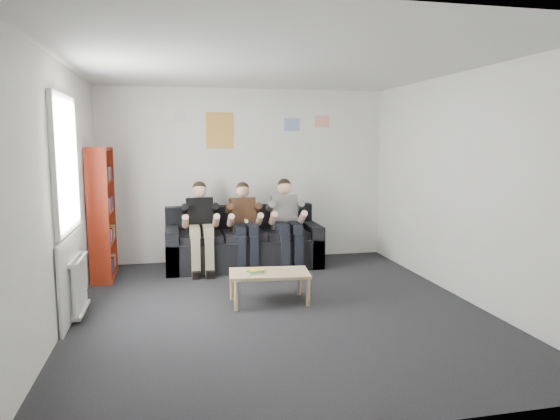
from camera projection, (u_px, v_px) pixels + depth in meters
name	position (u px, v px, depth m)	size (l,w,h in m)	color
room_shell	(279.00, 190.00, 5.48)	(5.00, 5.00, 5.00)	black
sofa	(243.00, 245.00, 7.59)	(2.30, 0.94, 0.89)	black
bookshelf	(102.00, 214.00, 6.81)	(0.27, 0.81, 1.80)	maroon
coffee_table	(269.00, 276.00, 5.82)	(0.93, 0.51, 0.37)	tan
game_cases	(255.00, 271.00, 5.76)	(0.20, 0.17, 0.04)	white
person_left	(201.00, 227.00, 7.22)	(0.38, 0.81, 1.30)	black
person_middle	(245.00, 226.00, 7.35)	(0.37, 0.79, 1.28)	#512D1B
person_right	(287.00, 223.00, 7.48)	(0.39, 0.84, 1.32)	beige
radiator	(79.00, 285.00, 5.36)	(0.10, 0.64, 0.60)	white
window	(68.00, 223.00, 5.25)	(0.05, 1.30, 2.36)	white
poster_large	(220.00, 130.00, 7.71)	(0.42, 0.01, 0.55)	#CBC747
poster_blue	(292.00, 124.00, 7.94)	(0.25, 0.01, 0.20)	#4178E0
poster_pink	(322.00, 122.00, 8.04)	(0.22, 0.01, 0.18)	#D542A1
poster_sign	(180.00, 117.00, 7.56)	(0.20, 0.01, 0.14)	silver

